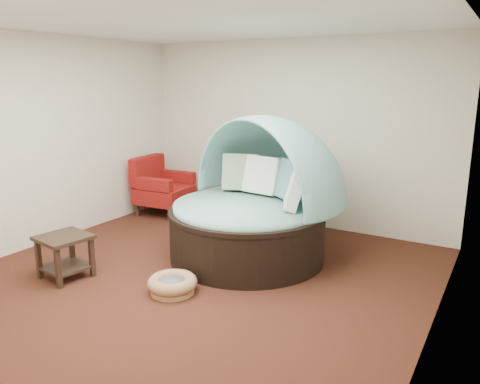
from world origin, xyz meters
The scene contains 9 objects.
floor centered at (0.00, 0.00, 0.00)m, with size 5.00×5.00×0.00m, color #411E12.
wall_back centered at (0.00, 2.50, 1.40)m, with size 5.00×5.00×0.00m, color beige.
wall_left centered at (-2.50, 0.00, 1.40)m, with size 5.00×5.00×0.00m, color beige.
wall_right centered at (2.50, 0.00, 1.40)m, with size 5.00×5.00×0.00m, color beige.
ceiling centered at (0.00, 0.00, 2.80)m, with size 5.00×5.00×0.00m, color white.
canopy_daybed centered at (0.24, 0.90, 0.83)m, with size 2.55×2.52×1.79m.
pet_basket centered at (0.02, -0.48, 0.10)m, with size 0.69×0.69×0.18m.
red_armchair centered at (-2.06, 1.84, 0.44)m, with size 0.88×0.88×0.96m.
side_table centered at (-1.28, -0.78, 0.32)m, with size 0.59×0.59×0.50m.
Camera 1 is at (2.97, -4.05, 2.20)m, focal length 35.00 mm.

